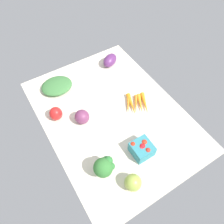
{
  "coord_description": "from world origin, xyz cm",
  "views": [
    {
      "loc": [
        -63.22,
        39.43,
        106.66
      ],
      "look_at": [
        0.0,
        0.0,
        4.0
      ],
      "focal_mm": 35.11,
      "sensor_mm": 36.0,
      "label": 1
    }
  ],
  "objects": [
    {
      "name": "leafy_greens_clump",
      "position": [
        35.34,
        19.06,
        4.7
      ],
      "size": [
        18.33,
        20.99,
        5.4
      ],
      "primitive_type": "ellipsoid",
      "rotation": [
        0.0,
        0.0,
        3.03
      ],
      "color": "#3B733A",
      "rests_on": "tablecloth"
    },
    {
      "name": "tablecloth",
      "position": [
        0.0,
        0.0,
        1.0
      ],
      "size": [
        104.0,
        76.0,
        2.0
      ],
      "primitive_type": "cube",
      "color": "beige",
      "rests_on": "ground"
    },
    {
      "name": "eggplant",
      "position": [
        36.89,
        -21.35,
        5.86
      ],
      "size": [
        12.45,
        14.3,
        7.73
      ],
      "primitive_type": "ellipsoid",
      "rotation": [
        0.0,
        0.0,
        2.05
      ],
      "color": "#5B2A64",
      "rests_on": "tablecloth"
    },
    {
      "name": "bell_pepper_red",
      "position": [
        14.64,
        28.33,
        6.06
      ],
      "size": [
        7.69,
        7.69,
        8.13
      ],
      "primitive_type": "ellipsoid",
      "rotation": [
        0.0,
        0.0,
        4.75
      ],
      "color": "red",
      "rests_on": "tablecloth"
    },
    {
      "name": "berry_basket",
      "position": [
        -28.72,
        -0.23,
        5.82
      ],
      "size": [
        10.3,
        10.3,
        7.79
      ],
      "color": "teal",
      "rests_on": "tablecloth"
    },
    {
      "name": "carrot_bunch",
      "position": [
        -2.38,
        -16.02,
        3.34
      ],
      "size": [
        19.08,
        18.22,
        2.85
      ],
      "color": "orange",
      "rests_on": "tablecloth"
    },
    {
      "name": "broccoli_head",
      "position": [
        -27.97,
        21.81,
        9.07
      ],
      "size": [
        9.39,
        10.39,
        11.88
      ],
      "color": "#96CA87",
      "rests_on": "tablecloth"
    },
    {
      "name": "red_onion_near_basket",
      "position": [
        4.71,
        16.83,
        6.17
      ],
      "size": [
        8.33,
        8.33,
        8.33
      ],
      "primitive_type": "sphere",
      "color": "#723358",
      "rests_on": "tablecloth"
    },
    {
      "name": "heirloom_tomato_green",
      "position": [
        -40.45,
        13.84,
        6.04
      ],
      "size": [
        8.09,
        8.09,
        8.09
      ],
      "primitive_type": "sphere",
      "color": "#94AB43",
      "rests_on": "tablecloth"
    }
  ]
}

